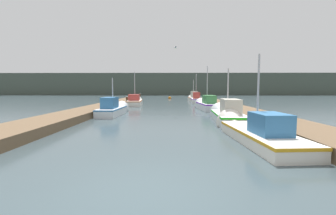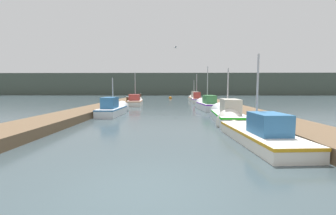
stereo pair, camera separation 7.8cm
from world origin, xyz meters
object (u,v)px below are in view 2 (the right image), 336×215
fishing_boat_0 (251,130)px  mooring_piling_1 (128,101)px  seagull_lead (175,47)px  fishing_boat_2 (114,109)px  fishing_boat_4 (136,101)px  fishing_boat_1 (226,114)px  fishing_boat_6 (194,98)px  mooring_piling_0 (141,97)px  fishing_boat_3 (207,105)px  fishing_boat_5 (196,99)px  channel_buoy (170,98)px

fishing_boat_0 → mooring_piling_1: size_ratio=5.79×
mooring_piling_1 → seagull_lead: size_ratio=2.00×
fishing_boat_2 → mooring_piling_1: size_ratio=4.93×
fishing_boat_4 → mooring_piling_1: (-0.94, -0.42, 0.10)m
fishing_boat_1 → fishing_boat_6: fishing_boat_6 is taller
seagull_lead → fishing_boat_0: bearing=-170.5°
seagull_lead → mooring_piling_0: bearing=3.9°
fishing_boat_3 → fishing_boat_4: (-8.27, 5.62, -0.03)m
fishing_boat_0 → seagull_lead: seagull_lead is taller
fishing_boat_3 → fishing_boat_5: (0.11, 10.67, -0.01)m
fishing_boat_2 → fishing_boat_5: (8.48, 15.42, 0.02)m
mooring_piling_0 → channel_buoy: 7.38m
fishing_boat_0 → fishing_boat_5: fishing_boat_5 is taller
fishing_boat_2 → seagull_lead: (5.05, -0.14, 4.95)m
fishing_boat_5 → seagull_lead: bearing=-99.3°
fishing_boat_4 → mooring_piling_0: (-1.04, 12.18, 0.15)m
fishing_boat_6 → channel_buoy: (-4.04, 7.89, -0.36)m
mooring_piling_1 → channel_buoy: mooring_piling_1 is taller
fishing_boat_3 → mooring_piling_1: size_ratio=5.05×
fishing_boat_3 → fishing_boat_2: bearing=-154.7°
fishing_boat_0 → fishing_boat_2: (-8.23, 8.69, 0.11)m
fishing_boat_3 → seagull_lead: size_ratio=10.09×
fishing_boat_4 → channel_buoy: size_ratio=5.45×
fishing_boat_0 → fishing_boat_3: 13.44m
mooring_piling_1 → fishing_boat_3: bearing=-29.5°
fishing_boat_1 → channel_buoy: size_ratio=5.11×
seagull_lead → fishing_boat_3: bearing=-45.0°
fishing_boat_2 → fishing_boat_5: size_ratio=0.92×
channel_buoy → seagull_lead: size_ratio=2.00×
fishing_boat_1 → fishing_boat_0: bearing=-88.4°
mooring_piling_1 → seagull_lead: 12.66m
channel_buoy → fishing_boat_6: bearing=-62.9°
fishing_boat_4 → seagull_lead: 12.64m
channel_buoy → mooring_piling_1: bearing=-106.7°
fishing_boat_1 → mooring_piling_0: 27.83m
fishing_boat_0 → fishing_boat_4: fishing_boat_4 is taller
fishing_boat_5 → seagull_lead: (-3.43, -15.56, 4.94)m
fishing_boat_1 → fishing_boat_5: fishing_boat_5 is taller
fishing_boat_1 → mooring_piling_1: (-9.22, 13.63, 0.10)m
fishing_boat_1 → fishing_boat_3: 8.42m
fishing_boat_6 → mooring_piling_0: size_ratio=3.68×
fishing_boat_4 → mooring_piling_1: 1.04m
fishing_boat_1 → mooring_piling_1: size_ratio=5.13×
fishing_boat_0 → fishing_boat_3: bearing=85.6°
fishing_boat_2 → seagull_lead: size_ratio=9.85×
fishing_boat_0 → fishing_boat_3: (0.15, 13.44, 0.14)m
mooring_piling_0 → mooring_piling_1: bearing=-89.6°
mooring_piling_0 → seagull_lead: size_ratio=2.18×
fishing_boat_3 → mooring_piling_0: (-9.31, 17.81, 0.12)m
fishing_boat_5 → fishing_boat_3: bearing=-87.4°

